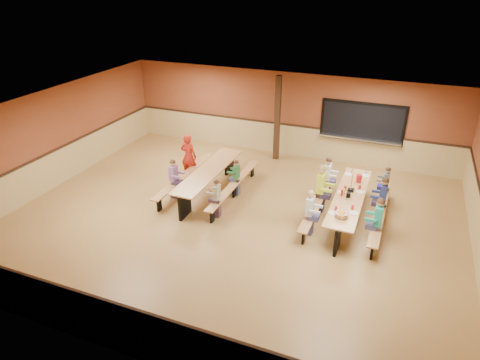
% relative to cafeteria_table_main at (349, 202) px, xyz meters
% --- Properties ---
extents(ground, '(12.00, 12.00, 0.00)m').
position_rel_cafeteria_table_main_xyz_m(ground, '(-2.88, -1.11, -0.53)').
color(ground, olive).
rests_on(ground, ground).
extents(room_envelope, '(12.04, 10.04, 3.02)m').
position_rel_cafeteria_table_main_xyz_m(room_envelope, '(-2.88, -1.11, 0.16)').
color(room_envelope, brown).
rests_on(room_envelope, ground).
extents(kitchen_pass_through, '(2.78, 0.28, 1.38)m').
position_rel_cafeteria_table_main_xyz_m(kitchen_pass_through, '(-0.28, 3.85, 0.96)').
color(kitchen_pass_through, black).
rests_on(kitchen_pass_through, ground).
extents(structural_post, '(0.18, 0.18, 3.00)m').
position_rel_cafeteria_table_main_xyz_m(structural_post, '(-3.08, 3.29, 0.97)').
color(structural_post, black).
rests_on(structural_post, ground).
extents(cafeteria_table_main, '(1.91, 3.70, 0.74)m').
position_rel_cafeteria_table_main_xyz_m(cafeteria_table_main, '(0.00, 0.00, 0.00)').
color(cafeteria_table_main, '#B17B46').
rests_on(cafeteria_table_main, ground).
extents(cafeteria_table_second, '(1.91, 3.70, 0.74)m').
position_rel_cafeteria_table_main_xyz_m(cafeteria_table_second, '(-4.19, 0.05, 0.00)').
color(cafeteria_table_second, '#B17B46').
rests_on(cafeteria_table_second, ground).
extents(seated_child_white_left, '(0.38, 0.31, 1.24)m').
position_rel_cafeteria_table_main_xyz_m(seated_child_white_left, '(-0.83, -1.07, 0.09)').
color(seated_child_white_left, silver).
rests_on(seated_child_white_left, ground).
extents(seated_adult_yellow, '(0.45, 0.37, 1.38)m').
position_rel_cafeteria_table_main_xyz_m(seated_adult_yellow, '(-0.83, 0.21, 0.16)').
color(seated_adult_yellow, '#CAE432').
rests_on(seated_adult_yellow, ground).
extents(seated_child_grey_left, '(0.38, 0.31, 1.23)m').
position_rel_cafeteria_table_main_xyz_m(seated_child_grey_left, '(-0.83, 1.13, 0.09)').
color(seated_child_grey_left, white).
rests_on(seated_child_grey_left, ground).
extents(seated_child_teal_right, '(0.40, 0.33, 1.28)m').
position_rel_cafeteria_table_main_xyz_m(seated_child_teal_right, '(0.82, -0.94, 0.11)').
color(seated_child_teal_right, '#1F8E75').
rests_on(seated_child_teal_right, ground).
extents(seated_child_navy_right, '(0.39, 0.32, 1.26)m').
position_rel_cafeteria_table_main_xyz_m(seated_child_navy_right, '(0.82, 0.30, 0.10)').
color(seated_child_navy_right, navy).
rests_on(seated_child_navy_right, ground).
extents(seated_child_char_right, '(0.33, 0.27, 1.13)m').
position_rel_cafeteria_table_main_xyz_m(seated_child_char_right, '(0.82, 1.32, 0.04)').
color(seated_child_char_right, '#575B61').
rests_on(seated_child_char_right, ground).
extents(seated_child_purple_sec, '(0.36, 0.30, 1.19)m').
position_rel_cafeteria_table_main_xyz_m(seated_child_purple_sec, '(-5.01, -0.62, 0.07)').
color(seated_child_purple_sec, '#86598E').
rests_on(seated_child_purple_sec, ground).
extents(seated_child_green_sec, '(0.32, 0.26, 1.10)m').
position_rel_cafeteria_table_main_xyz_m(seated_child_green_sec, '(-3.36, 0.22, 0.03)').
color(seated_child_green_sec, '#2A6935').
rests_on(seated_child_green_sec, ground).
extents(seated_child_tan_sec, '(0.32, 0.26, 1.11)m').
position_rel_cafeteria_table_main_xyz_m(seated_child_tan_sec, '(-3.36, -1.18, 0.03)').
color(seated_child_tan_sec, tan).
rests_on(seated_child_tan_sec, ground).
extents(standing_woman, '(0.55, 0.37, 1.49)m').
position_rel_cafeteria_table_main_xyz_m(standing_woman, '(-5.25, 0.76, 0.22)').
color(standing_woman, '#B52014').
rests_on(standing_woman, ground).
extents(punch_pitcher, '(0.16, 0.16, 0.22)m').
position_rel_cafeteria_table_main_xyz_m(punch_pitcher, '(0.10, 0.92, 0.32)').
color(punch_pitcher, '#B1171F').
rests_on(punch_pitcher, cafeteria_table_main).
extents(chip_bowl, '(0.32, 0.32, 0.15)m').
position_rel_cafeteria_table_main_xyz_m(chip_bowl, '(-0.02, -1.20, 0.29)').
color(chip_bowl, gold).
rests_on(chip_bowl, cafeteria_table_main).
extents(napkin_dispenser, '(0.10, 0.14, 0.13)m').
position_rel_cafeteria_table_main_xyz_m(napkin_dispenser, '(-0.03, -0.09, 0.28)').
color(napkin_dispenser, black).
rests_on(napkin_dispenser, cafeteria_table_main).
extents(condiment_mustard, '(0.06, 0.06, 0.17)m').
position_rel_cafeteria_table_main_xyz_m(condiment_mustard, '(-0.15, -0.01, 0.30)').
color(condiment_mustard, yellow).
rests_on(condiment_mustard, cafeteria_table_main).
extents(condiment_ketchup, '(0.06, 0.06, 0.17)m').
position_rel_cafeteria_table_main_xyz_m(condiment_ketchup, '(-0.20, -0.10, 0.30)').
color(condiment_ketchup, '#B2140F').
rests_on(condiment_ketchup, cafeteria_table_main).
extents(table_paddle, '(0.16, 0.16, 0.56)m').
position_rel_cafeteria_table_main_xyz_m(table_paddle, '(-0.02, 0.28, 0.35)').
color(table_paddle, black).
rests_on(table_paddle, cafeteria_table_main).
extents(place_settings, '(0.65, 3.30, 0.11)m').
position_rel_cafeteria_table_main_xyz_m(place_settings, '(-0.00, 0.00, 0.27)').
color(place_settings, beige).
rests_on(place_settings, cafeteria_table_main).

